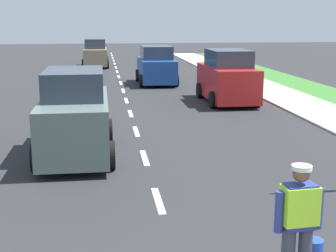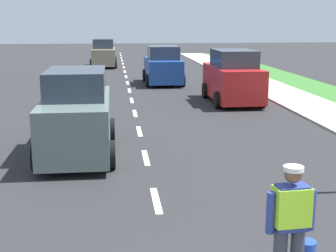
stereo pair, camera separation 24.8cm
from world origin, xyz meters
The scene contains 7 objects.
ground_plane centered at (0.00, 21.00, 0.00)m, with size 96.00×96.00×0.00m, color #28282B.
lane_center_line centered at (0.00, 25.20, 0.00)m, with size 0.14×46.40×0.01m.
road_worker centered at (1.47, 2.41, 0.93)m, with size 0.75×0.41×1.67m.
car_oncoming_third centered at (-1.46, 33.32, 0.96)m, with size 1.92×4.21×2.06m.
car_oncoming_lead centered at (-1.73, 9.24, 1.03)m, with size 1.92×4.21×2.22m.
car_parked_far centered at (4.23, 16.71, 1.04)m, with size 2.04×4.22×2.23m.
car_outgoing_far centered at (1.92, 23.07, 0.96)m, with size 2.05×4.03×2.07m.
Camera 1 is at (-1.02, -3.15, 3.47)m, focal length 51.73 mm.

